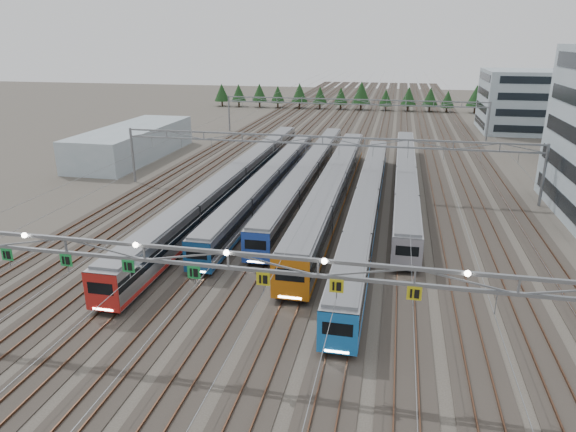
% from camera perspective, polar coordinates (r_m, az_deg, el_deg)
% --- Properties ---
extents(ground, '(400.00, 400.00, 0.00)m').
position_cam_1_polar(ground, '(35.46, -6.21, -15.73)').
color(ground, '#47423A').
rests_on(ground, ground).
extents(track_bed, '(54.00, 260.00, 5.42)m').
position_cam_1_polar(track_bed, '(129.23, 7.73, 10.65)').
color(track_bed, '#2D2823').
rests_on(track_bed, ground).
extents(train_a, '(2.84, 67.48, 3.70)m').
position_cam_1_polar(train_a, '(70.05, -5.78, 4.06)').
color(train_a, black).
rests_on(train_a, ground).
extents(train_b, '(2.63, 53.16, 3.42)m').
position_cam_1_polar(train_b, '(69.57, -2.05, 3.93)').
color(train_b, black).
rests_on(train_b, ground).
extents(train_c, '(2.75, 57.33, 3.57)m').
position_cam_1_polar(train_c, '(73.47, 2.33, 4.81)').
color(train_c, black).
rests_on(train_c, ground).
extents(train_d, '(3.17, 55.37, 4.13)m').
position_cam_1_polar(train_d, '(65.89, 5.13, 3.31)').
color(train_d, black).
rests_on(train_d, ground).
extents(train_e, '(2.74, 59.01, 3.57)m').
position_cam_1_polar(train_e, '(61.16, 8.76, 1.63)').
color(train_e, black).
rests_on(train_e, ground).
extents(train_f, '(2.76, 54.64, 3.59)m').
position_cam_1_polar(train_f, '(72.54, 12.93, 4.15)').
color(train_f, black).
rests_on(train_f, ground).
extents(gantry_near, '(56.36, 0.61, 8.08)m').
position_cam_1_polar(gantry_near, '(31.87, -6.81, -5.31)').
color(gantry_near, gray).
rests_on(gantry_near, ground).
extents(gantry_mid, '(56.36, 0.36, 8.00)m').
position_cam_1_polar(gantry_mid, '(69.57, 3.84, 7.64)').
color(gantry_mid, gray).
rests_on(gantry_mid, ground).
extents(gantry_far, '(56.36, 0.36, 8.00)m').
position_cam_1_polar(gantry_far, '(113.76, 7.21, 12.02)').
color(gantry_far, gray).
rests_on(gantry_far, ground).
extents(depot_bldg_north, '(22.00, 18.00, 13.55)m').
position_cam_1_polar(depot_bldg_north, '(130.63, 25.63, 11.41)').
color(depot_bldg_north, '#93A6AF').
rests_on(depot_bldg_north, ground).
extents(west_shed, '(10.00, 30.00, 5.32)m').
position_cam_1_polar(west_shed, '(96.43, -16.85, 7.84)').
color(west_shed, '#93A6AF').
rests_on(west_shed, ground).
extents(treeline, '(93.80, 5.60, 7.02)m').
position_cam_1_polar(treeline, '(157.20, 8.31, 13.12)').
color(treeline, '#332114').
rests_on(treeline, ground).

